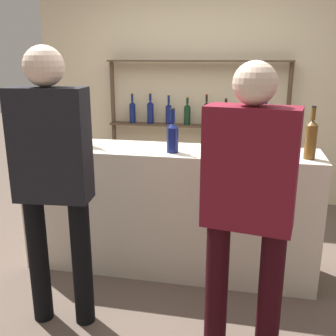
{
  "coord_description": "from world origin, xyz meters",
  "views": [
    {
      "loc": [
        0.59,
        -2.89,
        1.71
      ],
      "look_at": [
        0.0,
        0.0,
        0.86
      ],
      "focal_mm": 42.0,
      "sensor_mm": 36.0,
      "label": 1
    }
  ],
  "objects_px": {
    "customer_right": "(248,197)",
    "counter_bottle_3": "(311,138)",
    "counter_bottle_2": "(85,127)",
    "counter_bottle_1": "(262,131)",
    "customer_left": "(53,170)",
    "counter_bottle_0": "(173,136)"
  },
  "relations": [
    {
      "from": "counter_bottle_2",
      "to": "customer_left",
      "type": "relative_size",
      "value": 0.22
    },
    {
      "from": "counter_bottle_2",
      "to": "customer_left",
      "type": "bearing_deg",
      "value": -81.05
    },
    {
      "from": "counter_bottle_1",
      "to": "customer_left",
      "type": "distance_m",
      "value": 1.57
    },
    {
      "from": "counter_bottle_1",
      "to": "counter_bottle_2",
      "type": "relative_size",
      "value": 0.89
    },
    {
      "from": "counter_bottle_3",
      "to": "counter_bottle_1",
      "type": "bearing_deg",
      "value": 143.71
    },
    {
      "from": "counter_bottle_1",
      "to": "customer_right",
      "type": "bearing_deg",
      "value": -94.67
    },
    {
      "from": "counter_bottle_2",
      "to": "counter_bottle_3",
      "type": "xyz_separation_m",
      "value": [
        1.7,
        -0.08,
        -0.0
      ]
    },
    {
      "from": "counter_bottle_3",
      "to": "customer_right",
      "type": "relative_size",
      "value": 0.22
    },
    {
      "from": "counter_bottle_0",
      "to": "counter_bottle_3",
      "type": "distance_m",
      "value": 0.97
    },
    {
      "from": "counter_bottle_1",
      "to": "customer_right",
      "type": "distance_m",
      "value": 1.04
    },
    {
      "from": "counter_bottle_0",
      "to": "counter_bottle_2",
      "type": "distance_m",
      "value": 0.73
    },
    {
      "from": "customer_right",
      "to": "counter_bottle_2",
      "type": "bearing_deg",
      "value": 65.62
    },
    {
      "from": "customer_left",
      "to": "counter_bottle_1",
      "type": "bearing_deg",
      "value": -57.76
    },
    {
      "from": "customer_left",
      "to": "customer_right",
      "type": "xyz_separation_m",
      "value": [
        1.16,
        -0.07,
        -0.06
      ]
    },
    {
      "from": "counter_bottle_2",
      "to": "customer_right",
      "type": "relative_size",
      "value": 0.23
    },
    {
      "from": "counter_bottle_2",
      "to": "customer_right",
      "type": "height_order",
      "value": "customer_right"
    },
    {
      "from": "counter_bottle_1",
      "to": "counter_bottle_2",
      "type": "distance_m",
      "value": 1.38
    },
    {
      "from": "counter_bottle_0",
      "to": "counter_bottle_1",
      "type": "xyz_separation_m",
      "value": [
        0.65,
        0.24,
        0.01
      ]
    },
    {
      "from": "customer_right",
      "to": "counter_bottle_3",
      "type": "bearing_deg",
      "value": -17.98
    },
    {
      "from": "counter_bottle_2",
      "to": "counter_bottle_3",
      "type": "distance_m",
      "value": 1.7
    },
    {
      "from": "customer_left",
      "to": "counter_bottle_2",
      "type": "bearing_deg",
      "value": 3.85
    },
    {
      "from": "counter_bottle_1",
      "to": "counter_bottle_0",
      "type": "bearing_deg",
      "value": -159.41
    }
  ]
}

